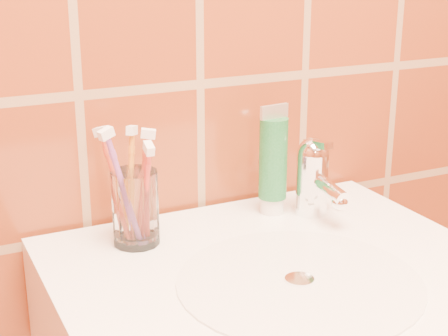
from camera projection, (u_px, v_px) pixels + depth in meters
glass_tumbler at (135, 208)px, 0.92m from camera, size 0.07×0.07×0.10m
toothpaste_tube at (273, 163)px, 1.02m from camera, size 0.05×0.04×0.17m
faucet at (314, 174)px, 1.02m from camera, size 0.05×0.11×0.12m
toothbrush_0 at (117, 187)px, 0.92m from camera, size 0.10×0.11×0.18m
toothbrush_1 at (142, 186)px, 0.92m from camera, size 0.07×0.06×0.17m
toothbrush_2 at (124, 190)px, 0.89m from camera, size 0.10×0.09×0.18m
toothbrush_3 at (146, 195)px, 0.90m from camera, size 0.03×0.12×0.18m
toothbrush_4 at (131, 185)px, 0.93m from camera, size 0.07×0.08×0.17m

